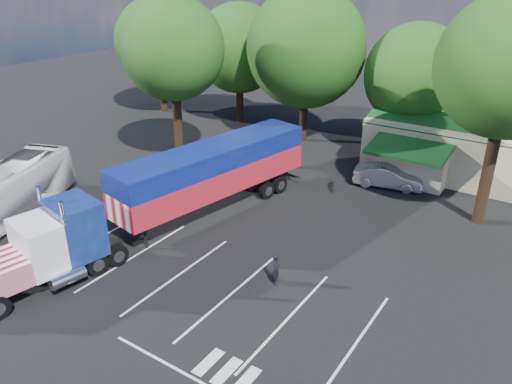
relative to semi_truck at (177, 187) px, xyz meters
The scene contains 11 objects.
ground 4.80m from the semi_truck, 30.61° to the left, with size 120.00×120.00×0.00m, color black.
tree_row_a 26.61m from the semi_truck, 134.96° to the left, with size 9.00×9.00×11.68m.
tree_row_b 22.48m from the semi_truck, 115.64° to the left, with size 8.40×8.40×11.35m.
tree_row_c 19.11m from the semi_truck, 94.79° to the left, with size 10.00×10.00×13.05m.
tree_row_d 21.31m from the semi_truck, 69.09° to the left, with size 8.00×8.00×10.60m.
tree_near_left 12.36m from the semi_truck, 131.12° to the left, with size 7.60×7.60×12.65m.
tree_near_right 19.56m from the semi_truck, 35.18° to the left, with size 8.00×8.00×13.50m.
semi_truck is the anchor object (origin of this frame).
woman 8.37m from the semi_truck, 12.77° to the right, with size 0.60×0.39×1.64m, color black.
bicycle 11.61m from the semi_truck, 61.87° to the left, with size 0.53×1.51×0.80m, color black.
silver_sedan 15.25m from the semi_truck, 55.99° to the left, with size 1.67×4.80×1.58m, color #ADAFB5.
Camera 1 is at (15.13, -21.66, 14.57)m, focal length 35.00 mm.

